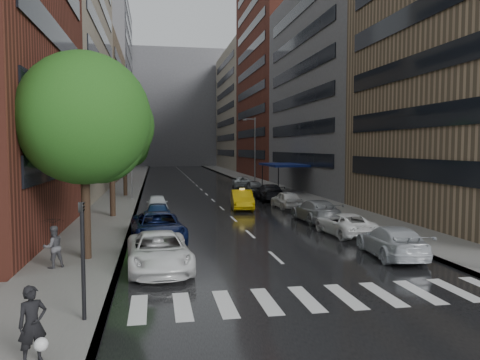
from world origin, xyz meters
The scene contains 20 objects.
ground centered at (0.00, 0.00, 0.00)m, with size 220.00×220.00×0.00m, color gray.
road centered at (0.00, 50.00, 0.01)m, with size 14.00×140.00×0.01m, color black.
sidewalk_left centered at (-9.00, 50.00, 0.07)m, with size 4.00×140.00×0.15m, color gray.
sidewalk_right centered at (9.00, 50.00, 0.07)m, with size 4.00×140.00×0.15m, color gray.
crosswalk centered at (0.20, -2.00, 0.01)m, with size 13.15×2.80×0.01m.
buildings_left centered at (-15.00, 58.79, 15.99)m, with size 8.00×108.00×38.00m.
buildings_right centered at (15.00, 56.70, 15.03)m, with size 8.05×109.10×36.00m.
building_far centered at (0.00, 118.00, 16.00)m, with size 40.00×14.00×32.00m, color slate.
tree_near centered at (-8.60, 4.81, 6.43)m, with size 5.89×5.89×9.39m.
tree_mid centered at (-8.60, 18.14, 6.72)m, with size 6.16×6.16×9.82m.
tree_far centered at (-8.60, 32.98, 5.71)m, with size 5.24×5.24×8.35m.
taxi centered at (1.61, 21.25, 0.80)m, with size 1.69×4.84×1.59m, color yellow.
parked_cars_left centered at (-5.40, 9.35, 0.76)m, with size 3.23×22.71×1.61m.
parked_cars_right centered at (5.40, 21.82, 0.74)m, with size 2.94×43.63×1.59m.
ped_bag_walker centered at (-8.36, -5.65, 1.03)m, with size 0.79×0.71×1.81m.
ped_black_umbrella centered at (-9.72, 3.31, 1.38)m, with size 1.08×1.02×2.09m.
traffic_light centered at (-7.60, -3.04, 2.23)m, with size 0.18×0.15×3.45m.
street_lamp_left centered at (-7.72, 30.00, 4.89)m, with size 1.74×0.22×9.00m.
street_lamp_right centered at (7.72, 45.00, 4.89)m, with size 1.74×0.22×9.00m.
awning centered at (8.98, 35.00, 3.13)m, with size 4.00×8.00×3.12m.
Camera 1 is at (-5.52, -16.93, 5.15)m, focal length 35.00 mm.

